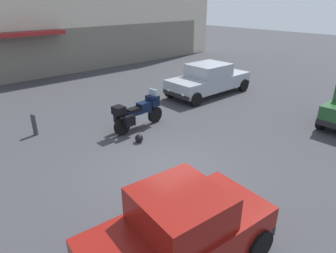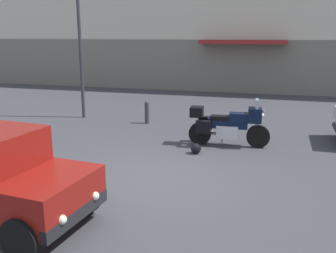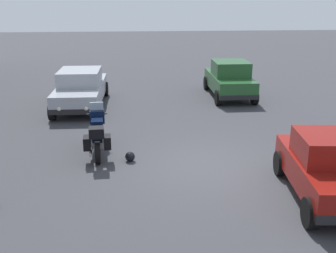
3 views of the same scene
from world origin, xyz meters
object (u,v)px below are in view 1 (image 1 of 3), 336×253
motorcycle (138,113)px  helmet (139,138)px  car_sedan_far (209,79)px  bollard_curbside (34,124)px  car_compact_side (180,231)px

motorcycle → helmet: motorcycle is taller
helmet → car_sedan_far: size_ratio=0.06×
bollard_curbside → car_compact_side: bearing=-91.0°
car_compact_side → motorcycle: bearing=65.3°
car_sedan_far → car_compact_side: same height
motorcycle → car_compact_side: bearing=-124.4°
motorcycle → car_sedan_far: (5.23, 1.12, 0.16)m
bollard_curbside → helmet: bearing=-51.1°
motorcycle → bollard_curbside: 3.67m
motorcycle → bollard_curbside: size_ratio=2.80×
helmet → car_sedan_far: (5.92, 2.06, 0.64)m
car_compact_side → helmet: bearing=66.6°
motorcycle → bollard_curbside: motorcycle is taller
car_sedan_far → bollard_curbside: size_ratio=5.69×
motorcycle → car_compact_side: 6.35m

